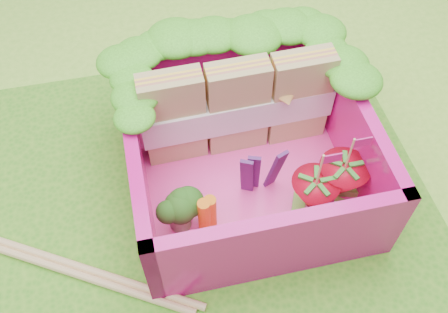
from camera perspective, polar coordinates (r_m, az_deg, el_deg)
name	(u,v)px	position (r m, az deg, el deg)	size (l,w,h in m)	color
ground	(210,219)	(2.90, -1.66, -7.13)	(14.00, 14.00, 0.00)	#79C437
placemat	(210,217)	(2.89, -1.66, -6.98)	(2.60, 2.60, 0.03)	#419120
bento_floor	(246,175)	(3.00, 2.49, -2.12)	(1.30, 1.30, 0.05)	#FF41A9
bento_box	(247,150)	(2.80, 2.67, 0.78)	(1.30, 1.30, 0.55)	#D81283
lettuce_ruffle	(229,48)	(2.87, 0.52, 12.31)	(1.43, 0.77, 0.11)	#398E19
sandwich_stack	(238,108)	(2.89, 1.61, 5.61)	(1.13, 0.20, 0.62)	tan
broccoli	(178,207)	(2.64, -5.25, -5.74)	(0.30, 0.30, 0.27)	#67A951
carrot_sticks	(207,214)	(2.68, -1.93, -6.61)	(0.11, 0.09, 0.26)	orange
purple_wedges	(259,173)	(2.75, 3.99, -1.84)	(0.24, 0.06, 0.38)	#481753
strawberry_left	(313,195)	(2.77, 10.14, -4.40)	(0.26, 0.26, 0.50)	red
strawberry_right	(341,181)	(2.84, 13.18, -2.74)	(0.28, 0.28, 0.52)	red
snap_peas	(325,198)	(2.91, 11.49, -4.67)	(0.56, 0.61, 0.05)	#69BA3A
chopsticks	(27,254)	(2.94, -21.56, -10.31)	(1.79, 1.07, 0.04)	#D9B277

